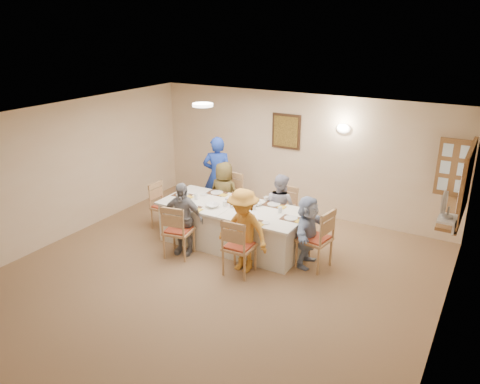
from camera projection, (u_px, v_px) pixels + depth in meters
The scene contains 49 objects.
ground at pixel (206, 285), 7.20m from camera, with size 7.00×7.00×0.00m, color #916A4A.
room_walls at pixel (203, 193), 6.68m from camera, with size 7.00×7.00×7.00m.
wall_picture at pixel (286, 131), 9.57m from camera, with size 0.62×0.05×0.72m.
wall_sconce at pixel (343, 128), 8.92m from camera, with size 0.26×0.09×0.18m, color white.
ceiling_light at pixel (203, 105), 8.04m from camera, with size 0.36×0.36×0.05m, color white.
serving_hatch at pixel (466, 183), 7.13m from camera, with size 0.06×1.50×1.15m, color brown.
hatch_sill at pixel (452, 213), 7.37m from camera, with size 0.30×1.50×0.05m, color brown.
shutter_door at pixel (454, 168), 7.87m from camera, with size 0.55×0.04×1.00m, color brown.
fan_shelf at pixel (447, 219), 6.10m from camera, with size 0.22×0.36×0.03m, color white.
desk_fan at pixel (446, 208), 6.07m from camera, with size 0.30×0.30×0.28m, color #A5A5A8, non-canonical shape.
dining_table at pixel (233, 226), 8.36m from camera, with size 2.63×1.11×0.76m, color white.
chair_back_left at pixel (227, 199), 9.25m from camera, with size 0.49×0.49×1.02m, color tan, non-canonical shape.
chair_back_right at pixel (282, 212), 8.70m from camera, with size 0.46×0.46×0.95m, color tan, non-canonical shape.
chair_front_left at pixel (179, 230), 7.96m from camera, with size 0.46×0.46×0.97m, color tan, non-canonical shape.
chair_front_right at pixel (239, 246), 7.40m from camera, with size 0.47×0.47×0.97m, color tan, non-canonical shape.
chair_left_end at pixel (164, 206), 9.07m from camera, with size 0.43×0.43×0.91m, color tan, non-canonical shape.
chair_right_end at pixel (315, 238), 7.59m from camera, with size 0.49×0.49×1.03m, color tan, non-canonical shape.
diner_back_left at pixel (224, 194), 9.11m from camera, with size 0.66×0.46×1.30m, color brown.
diner_back_right at pixel (280, 207), 8.55m from camera, with size 0.69×0.59×1.25m, color #A4A2B7.
diner_front_left at pixel (182, 219), 8.00m from camera, with size 0.81×0.46×1.29m, color gray.
diner_front_right at pixel (243, 231), 7.42m from camera, with size 0.94×0.59×1.39m, color gold.
diner_right_end at pixel (307, 231), 7.62m from camera, with size 0.41×1.14×1.21m, color #A0B2D5.
caregiver at pixel (218, 176), 9.64m from camera, with size 0.71×0.61×1.65m, color #1E3DB3.
placemat_fl at pixel (191, 207), 8.17m from camera, with size 0.34×0.25×0.01m, color #472B19.
plate_fl at pixel (191, 207), 8.17m from camera, with size 0.24×0.24×0.02m, color white.
napkin_fl at pixel (198, 210), 8.05m from camera, with size 0.14×0.14×0.01m, color gold.
placemat_fr at pixel (251, 221), 7.61m from camera, with size 0.33×0.25×0.01m, color #472B19.
plate_fr at pixel (251, 221), 7.61m from camera, with size 0.23×0.23×0.01m, color white.
napkin_fr at pixel (259, 224), 7.48m from camera, with size 0.14×0.14×0.01m, color gold.
placemat_bl at pixel (217, 193), 8.86m from camera, with size 0.36×0.27×0.01m, color #472B19.
plate_bl at pixel (217, 192), 8.85m from camera, with size 0.24×0.24×0.01m, color white.
napkin_bl at pixel (224, 195), 8.73m from camera, with size 0.14×0.14×0.01m, color gold.
placemat_br at pixel (274, 205), 8.29m from camera, with size 0.36×0.27×0.01m, color #472B19.
plate_br at pixel (274, 204), 8.29m from camera, with size 0.23×0.23×0.01m, color white.
napkin_br at pixel (282, 207), 8.17m from camera, with size 0.14×0.14×0.01m, color gold.
placemat_le at pixel (182, 195), 8.75m from camera, with size 0.35×0.26×0.01m, color #472B19.
plate_le at pixel (182, 195), 8.75m from camera, with size 0.23×0.23×0.01m, color white.
napkin_le at pixel (189, 197), 8.62m from camera, with size 0.15×0.15×0.01m, color gold.
placemat_re at pixel (291, 219), 7.71m from camera, with size 0.33×0.24×0.01m, color #472B19.
plate_re at pixel (291, 218), 7.70m from camera, with size 0.22×0.22×0.01m, color white.
napkin_re at pixel (300, 221), 7.58m from camera, with size 0.14×0.14×0.01m, color gold.
teacup_a at pixel (184, 202), 8.31m from camera, with size 0.12×0.12×0.09m, color white.
teacup_b at pixel (266, 199), 8.45m from camera, with size 0.12×0.12×0.09m, color white.
bowl_a at pixel (212, 206), 8.18m from camera, with size 0.31×0.31×0.06m, color white.
bowl_b at pixel (257, 204), 8.27m from camera, with size 0.24×0.24×0.06m, color white.
condiment_ketchup at pixel (232, 199), 8.23m from camera, with size 0.09×0.09×0.22m, color #B60F13.
condiment_brown at pixel (234, 201), 8.21m from camera, with size 0.09×0.10×0.19m, color #442F12.
condiment_malt at pixel (239, 204), 8.12m from camera, with size 0.16×0.16×0.16m, color #442F12.
drinking_glass at pixel (227, 201), 8.33m from camera, with size 0.07×0.07×0.10m, color silver.
Camera 1 is at (3.59, -5.16, 3.83)m, focal length 35.00 mm.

